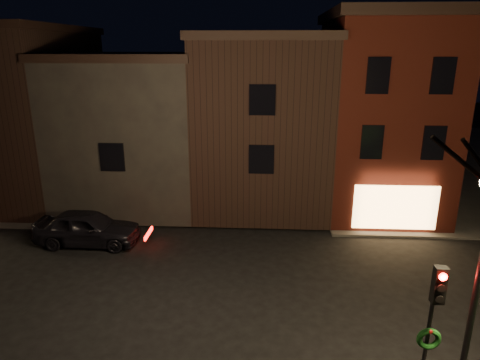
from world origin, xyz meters
TOP-DOWN VIEW (x-y plane):
  - ground at (0.00, 0.00)m, footprint 120.00×120.00m
  - sidewalk_far_left at (-20.00, 20.00)m, footprint 30.00×30.00m
  - corner_building at (8.00, 9.47)m, footprint 6.50×8.50m
  - row_building_a at (1.50, 10.50)m, footprint 7.30×10.30m
  - row_building_b at (-5.75, 10.50)m, footprint 7.80×10.30m
  - row_building_c at (-13.00, 10.50)m, footprint 7.30×10.30m
  - traffic_signal at (5.60, -5.51)m, footprint 0.58×0.38m
  - parked_car_a at (-6.50, 3.55)m, footprint 4.81×1.99m

SIDE VIEW (x-z plane):
  - ground at x=0.00m, z-range 0.00..0.00m
  - sidewalk_far_left at x=-20.00m, z-range 0.00..0.12m
  - parked_car_a at x=-6.50m, z-range 0.00..1.63m
  - traffic_signal at x=5.60m, z-range 0.78..4.83m
  - row_building_b at x=-5.75m, z-range 0.13..8.53m
  - row_building_a at x=1.50m, z-range 0.13..9.53m
  - row_building_c at x=-13.00m, z-range 0.13..10.03m
  - corner_building at x=8.00m, z-range 0.15..10.65m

